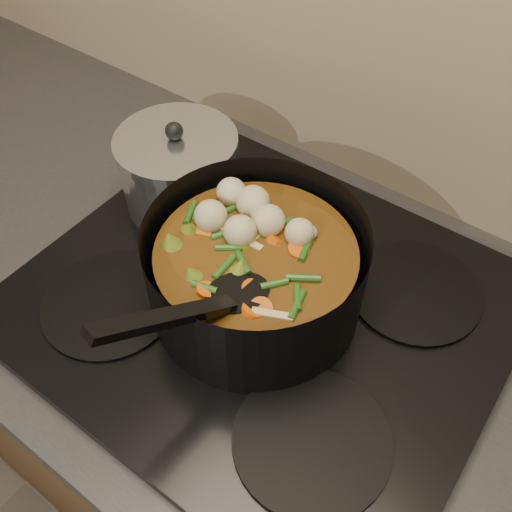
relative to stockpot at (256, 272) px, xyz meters
The scene contains 4 objects.
counter 0.54m from the stockpot, 70.83° to the left, with size 2.64×0.64×0.91m.
stovetop 0.07m from the stockpot, 70.83° to the left, with size 0.62×0.54×0.03m.
stockpot is the anchor object (origin of this frame).
saucepan 0.23m from the stockpot, 156.13° to the left, with size 0.18×0.18×0.15m.
Camera 1 is at (0.26, 1.55, 1.55)m, focal length 40.00 mm.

